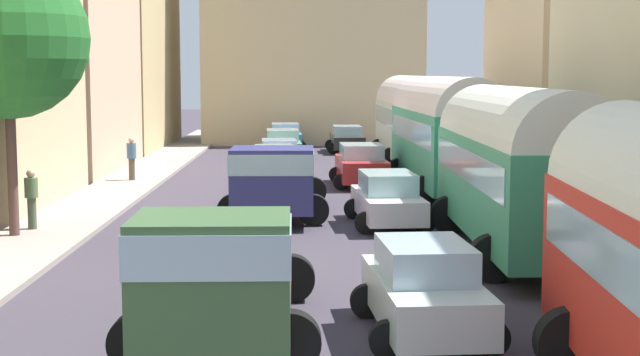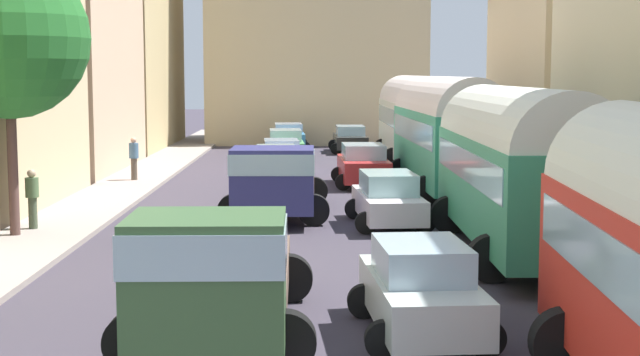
% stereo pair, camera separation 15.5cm
% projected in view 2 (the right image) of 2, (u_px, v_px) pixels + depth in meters
% --- Properties ---
extents(ground_plane, '(154.00, 154.00, 0.00)m').
position_uv_depth(ground_plane, '(318.00, 192.00, 33.82)').
color(ground_plane, '#39333E').
extents(sidewalk_left, '(2.50, 70.00, 0.14)m').
position_uv_depth(sidewalk_left, '(119.00, 190.00, 33.77)').
color(sidewalk_left, gray).
rests_on(sidewalk_left, ground).
extents(sidewalk_right, '(2.50, 70.00, 0.14)m').
position_uv_depth(sidewalk_right, '(517.00, 190.00, 33.85)').
color(sidewalk_right, '#A6A3A2').
rests_on(sidewalk_right, ground).
extents(building_left_3, '(5.76, 10.70, 10.82)m').
position_uv_depth(building_left_3, '(60.00, 47.00, 40.07)').
color(building_left_3, tan).
rests_on(building_left_3, ground).
extents(building_left_4, '(5.59, 13.70, 12.29)m').
position_uv_depth(building_left_4, '(122.00, 40.00, 52.59)').
color(building_left_4, tan).
rests_on(building_left_4, ground).
extents(building_right_3, '(5.12, 11.87, 8.86)m').
position_uv_depth(building_right_3, '(564.00, 69.00, 40.75)').
color(building_right_3, beige).
rests_on(building_right_3, ground).
extents(distant_church, '(13.27, 7.96, 22.14)m').
position_uv_depth(distant_church, '(317.00, 19.00, 57.52)').
color(distant_church, tan).
rests_on(distant_church, ground).
extents(parked_bus_1, '(3.35, 9.59, 3.99)m').
position_uv_depth(parked_bus_1, '(518.00, 163.00, 21.94)').
color(parked_bus_1, '#359066').
rests_on(parked_bus_1, ground).
extents(parked_bus_2, '(3.57, 10.06, 4.18)m').
position_uv_depth(parked_bus_2, '(446.00, 129.00, 33.03)').
color(parked_bus_2, '#359672').
rests_on(parked_bus_2, ground).
extents(parked_bus_3, '(3.39, 8.98, 4.18)m').
position_uv_depth(parked_bus_3, '(412.00, 115.00, 43.96)').
color(parked_bus_3, beige).
rests_on(parked_bus_3, ground).
extents(cargo_truck_0, '(3.15, 7.00, 2.34)m').
position_uv_depth(cargo_truck_0, '(216.00, 273.00, 14.53)').
color(cargo_truck_0, '#335330').
rests_on(cargo_truck_0, ground).
extents(cargo_truck_1, '(3.19, 7.25, 2.24)m').
position_uv_depth(cargo_truck_1, '(276.00, 180.00, 27.41)').
color(cargo_truck_1, navy).
rests_on(cargo_truck_1, ground).
extents(car_0, '(2.47, 4.43, 1.54)m').
position_uv_depth(car_0, '(276.00, 166.00, 35.46)').
color(car_0, gray).
rests_on(car_0, ground).
extents(car_1, '(2.48, 4.27, 1.39)m').
position_uv_depth(car_1, '(281.00, 155.00, 40.93)').
color(car_1, silver).
rests_on(car_1, ground).
extents(car_2, '(2.50, 4.28, 1.50)m').
position_uv_depth(car_2, '(285.00, 144.00, 46.39)').
color(car_2, '#4B9A5A').
rests_on(car_2, ground).
extents(car_3, '(2.45, 4.28, 1.51)m').
position_uv_depth(car_3, '(288.00, 137.00, 51.86)').
color(car_3, '#3C8BBE').
rests_on(car_3, ground).
extents(car_4, '(2.34, 3.97, 1.56)m').
position_uv_depth(car_4, '(421.00, 290.00, 15.22)').
color(car_4, silver).
rests_on(car_4, ground).
extents(car_5, '(2.38, 4.28, 1.53)m').
position_uv_depth(car_5, '(388.00, 199.00, 26.24)').
color(car_5, silver).
rests_on(car_5, ground).
extents(car_6, '(2.44, 4.26, 1.61)m').
position_uv_depth(car_6, '(363.00, 165.00, 35.51)').
color(car_6, red).
rests_on(car_6, ground).
extents(car_7, '(2.35, 4.31, 1.45)m').
position_uv_depth(car_7, '(350.00, 139.00, 50.59)').
color(car_7, '#2D2C2A').
rests_on(car_7, ground).
extents(pedestrian_0, '(0.53, 0.53, 1.81)m').
position_uv_depth(pedestrian_0, '(134.00, 157.00, 36.31)').
color(pedestrian_0, brown).
rests_on(pedestrian_0, ground).
extents(pedestrian_1, '(0.40, 0.40, 1.75)m').
position_uv_depth(pedestrian_1, '(32.00, 197.00, 24.92)').
color(pedestrian_1, '#434F39').
rests_on(pedestrian_1, ground).
extents(roadside_tree_2, '(4.11, 4.11, 7.24)m').
position_uv_depth(roadside_tree_2, '(8.00, 39.00, 23.49)').
color(roadside_tree_2, brown).
rests_on(roadside_tree_2, ground).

